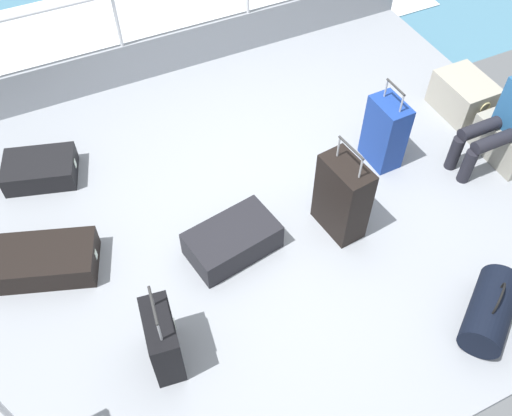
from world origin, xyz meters
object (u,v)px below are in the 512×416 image
suitcase_0 (342,197)px  suitcase_1 (45,261)px  cargo_crate_1 (509,141)px  suitcase_3 (40,169)px  suitcase_2 (163,340)px  passenger_seated (508,116)px  suitcase_4 (385,132)px  suitcase_5 (232,240)px  duffel_bag (490,310)px  cargo_crate_0 (463,96)px

suitcase_0 → suitcase_1: (-0.61, -2.30, -0.25)m
cargo_crate_1 → suitcase_3: 4.26m
suitcase_1 → suitcase_3: suitcase_1 is taller
suitcase_0 → suitcase_2: 1.77m
passenger_seated → suitcase_4: (-0.45, -0.91, -0.21)m
suitcase_5 → duffel_bag: duffel_bag is taller
passenger_seated → suitcase_2: bearing=-80.8°
suitcase_3 → cargo_crate_1: bearing=68.3°
suitcase_2 → suitcase_3: suitcase_2 is taller
suitcase_2 → duffel_bag: suitcase_2 is taller
suitcase_0 → suitcase_4: 0.90m
passenger_seated → suitcase_1: (-0.56, -3.96, -0.43)m
suitcase_1 → suitcase_4: bearing=87.9°
cargo_crate_0 → passenger_seated: 0.79m
cargo_crate_1 → suitcase_5: size_ratio=0.81×
cargo_crate_1 → suitcase_0: 1.85m
suitcase_0 → suitcase_1: size_ratio=1.02×
suitcase_0 → suitcase_2: suitcase_0 is taller
passenger_seated → suitcase_1: passenger_seated is taller
cargo_crate_0 → suitcase_2: size_ratio=0.82×
passenger_seated → suitcase_1: size_ratio=1.17×
suitcase_0 → suitcase_2: size_ratio=1.25×
cargo_crate_0 → cargo_crate_1: 0.68m
suitcase_3 → suitcase_4: size_ratio=0.84×
suitcase_4 → cargo_crate_1: bearing=67.3°
suitcase_2 → suitcase_5: size_ratio=0.95×
suitcase_5 → passenger_seated: bearing=87.7°
suitcase_1 → duffel_bag: 3.38m
suitcase_0 → suitcase_5: bearing=-99.5°
duffel_bag → cargo_crate_0: bearing=146.0°
cargo_crate_0 → suitcase_3: cargo_crate_0 is taller
passenger_seated → suitcase_0: bearing=-88.3°
suitcase_1 → suitcase_5: suitcase_5 is taller
passenger_seated → suitcase_4: bearing=-116.6°
cargo_crate_1 → suitcase_3: bearing=-111.7°
suitcase_3 → suitcase_2: bearing=11.3°
suitcase_3 → suitcase_1: bearing=-10.0°
passenger_seated → duffel_bag: bearing=-41.3°
cargo_crate_1 → suitcase_5: 2.73m
suitcase_0 → suitcase_5: suitcase_0 is taller
cargo_crate_1 → suitcase_4: bearing=-112.7°
passenger_seated → suitcase_0: size_ratio=1.14×
cargo_crate_0 → suitcase_4: bearing=-78.3°
duffel_bag → cargo_crate_1: bearing=134.6°
suitcase_1 → suitcase_4: 3.06m
suitcase_5 → suitcase_4: bearing=102.1°
suitcase_2 → suitcase_5: bearing=128.9°
cargo_crate_0 → suitcase_3: size_ratio=0.84×
cargo_crate_1 → suitcase_3: cargo_crate_1 is taller
suitcase_5 → duffel_bag: bearing=45.5°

